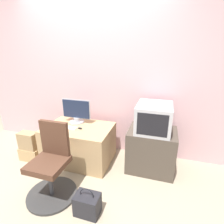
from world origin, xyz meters
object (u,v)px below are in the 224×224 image
(cardboard_box_lower, at_px, (31,154))
(handbag, at_px, (87,204))
(main_monitor, at_px, (76,112))
(office_chair, at_px, (51,169))
(keyboard, at_px, (67,127))
(mouse, at_px, (80,128))
(crt_tv, at_px, (154,118))

(cardboard_box_lower, xyz_separation_m, handbag, (1.30, -0.65, 0.02))
(main_monitor, bearing_deg, handbag, -58.62)
(office_chair, bearing_deg, handbag, -15.45)
(main_monitor, relative_size, keyboard, 1.61)
(main_monitor, relative_size, office_chair, 0.53)
(keyboard, bearing_deg, handbag, -50.08)
(mouse, relative_size, handbag, 0.21)
(mouse, height_order, handbag, mouse)
(crt_tv, bearing_deg, cardboard_box_lower, -169.06)
(main_monitor, height_order, keyboard, main_monitor)
(main_monitor, distance_m, cardboard_box_lower, 1.01)
(keyboard, distance_m, cardboard_box_lower, 0.80)
(crt_tv, height_order, office_chair, crt_tv)
(keyboard, distance_m, crt_tv, 1.29)
(main_monitor, bearing_deg, cardboard_box_lower, -148.11)
(office_chair, relative_size, cardboard_box_lower, 2.74)
(office_chair, distance_m, cardboard_box_lower, 0.96)
(main_monitor, distance_m, handbag, 1.39)
(cardboard_box_lower, bearing_deg, mouse, 12.62)
(cardboard_box_lower, bearing_deg, handbag, -26.51)
(keyboard, bearing_deg, mouse, 4.92)
(keyboard, xyz_separation_m, cardboard_box_lower, (-0.62, -0.17, -0.48))
(office_chair, bearing_deg, keyboard, 103.49)
(keyboard, relative_size, office_chair, 0.33)
(main_monitor, bearing_deg, office_chair, -82.31)
(main_monitor, relative_size, cardboard_box_lower, 1.45)
(handbag, bearing_deg, crt_tv, 60.51)
(mouse, height_order, crt_tv, crt_tv)
(mouse, bearing_deg, handbag, -60.25)
(office_chair, height_order, cardboard_box_lower, office_chair)
(mouse, relative_size, cardboard_box_lower, 0.21)
(main_monitor, xyz_separation_m, cardboard_box_lower, (-0.65, -0.41, -0.65))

